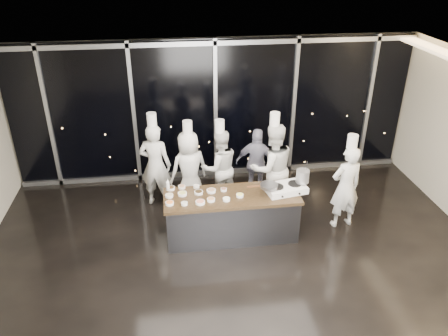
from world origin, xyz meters
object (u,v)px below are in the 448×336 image
object	(u,v)px
demo_counter	(231,216)
frying_pan	(269,186)
guest	(257,164)
stock_pot	(303,176)
chef_center	(220,167)
chef_far_left	(155,164)
chef_side	(346,186)
chef_right	(272,168)
chef_left	(189,169)
stove	(286,188)

from	to	relation	value
demo_counter	frying_pan	size ratio (longest dim) A/B	4.17
frying_pan	guest	xyz separation A→B (m)	(0.09, 1.43, -0.28)
stock_pot	chef_center	world-z (taller)	chef_center
demo_counter	chef_far_left	size ratio (longest dim) A/B	1.21
frying_pan	chef_side	world-z (taller)	chef_side
chef_center	chef_side	xyz separation A→B (m)	(2.26, -1.15, 0.03)
guest	chef_right	world-z (taller)	chef_right
frying_pan	chef_left	world-z (taller)	chef_left
frying_pan	guest	bearing A→B (deg)	76.32
stove	chef_side	bearing A→B (deg)	-5.96
demo_counter	chef_right	bearing A→B (deg)	41.76
chef_center	stove	bearing A→B (deg)	118.96
stock_pot	chef_side	world-z (taller)	chef_side
chef_center	guest	distance (m)	0.83
guest	stove	bearing A→B (deg)	120.32
frying_pan	stock_pot	size ratio (longest dim) A/B	2.45
frying_pan	chef_center	distance (m)	1.49
chef_far_left	chef_center	size ratio (longest dim) A/B	1.09
chef_far_left	demo_counter	bearing A→B (deg)	151.15
demo_counter	chef_right	world-z (taller)	chef_right
demo_counter	chef_center	world-z (taller)	chef_center
stove	chef_right	size ratio (longest dim) A/B	0.37
demo_counter	chef_center	xyz separation A→B (m)	(-0.06, 1.24, 0.38)
chef_center	chef_far_left	bearing A→B (deg)	-16.94
stock_pot	chef_side	distance (m)	0.93
chef_left	chef_right	size ratio (longest dim) A/B	0.89
frying_pan	chef_right	bearing A→B (deg)	62.56
stove	stock_pot	size ratio (longest dim) A/B	3.28
chef_left	chef_center	world-z (taller)	chef_left
demo_counter	stock_pot	distance (m)	1.50
chef_center	chef_side	size ratio (longest dim) A/B	0.98
demo_counter	stove	distance (m)	1.12
stove	chef_side	world-z (taller)	chef_side
stove	frying_pan	world-z (taller)	frying_pan
stove	chef_far_left	xyz separation A→B (m)	(-2.38, 1.36, -0.04)
chef_far_left	guest	size ratio (longest dim) A/B	1.30
frying_pan	chef_far_left	xyz separation A→B (m)	(-2.05, 1.40, -0.15)
chef_far_left	chef_center	xyz separation A→B (m)	(1.32, -0.12, -0.09)
demo_counter	guest	bearing A→B (deg)	61.44
demo_counter	chef_center	size ratio (longest dim) A/B	1.31
demo_counter	stock_pot	size ratio (longest dim) A/B	10.21
stove	chef_right	bearing A→B (deg)	83.83
chef_right	frying_pan	bearing A→B (deg)	63.20
guest	frying_pan	bearing A→B (deg)	106.79
stove	chef_side	distance (m)	1.21
stove	frying_pan	xyz separation A→B (m)	(-0.33, -0.04, 0.10)
stove	stock_pot	xyz separation A→B (m)	(0.32, 0.06, 0.20)
demo_counter	chef_left	distance (m)	1.47
demo_counter	chef_left	xyz separation A→B (m)	(-0.70, 1.24, 0.39)
stove	chef_right	distance (m)	0.84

